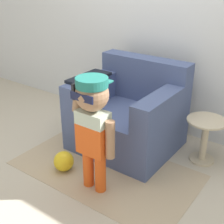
{
  "coord_description": "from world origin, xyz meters",
  "views": [
    {
      "loc": [
        1.63,
        -2.35,
        1.75
      ],
      "look_at": [
        0.13,
        -0.28,
        0.56
      ],
      "focal_mm": 50.0,
      "sensor_mm": 36.0,
      "label": 1
    }
  ],
  "objects": [
    {
      "name": "rug",
      "position": [
        0.13,
        -0.39,
        0.0
      ],
      "size": [
        1.71,
        0.97,
        0.01
      ],
      "color": "tan",
      "rests_on": "ground_plane"
    },
    {
      "name": "wall_back",
      "position": [
        0.0,
        0.74,
        1.3
      ],
      "size": [
        10.0,
        0.05,
        2.6
      ],
      "color": "silver",
      "rests_on": "ground_plane"
    },
    {
      "name": "toy_ball",
      "position": [
        -0.18,
        -0.62,
        0.1
      ],
      "size": [
        0.19,
        0.19,
        0.19
      ],
      "color": "yellow",
      "rests_on": "ground_plane"
    },
    {
      "name": "ground_plane",
      "position": [
        0.0,
        0.0,
        0.0
      ],
      "size": [
        10.0,
        10.0,
        0.0
      ],
      "primitive_type": "plane",
      "color": "#BCB29E"
    },
    {
      "name": "person_child",
      "position": [
        0.22,
        -0.65,
        0.67
      ],
      "size": [
        0.41,
        0.31,
        1.01
      ],
      "color": "#E05119",
      "rests_on": "ground_plane"
    },
    {
      "name": "armchair",
      "position": [
        0.05,
        0.14,
        0.34
      ],
      "size": [
        1.02,
        0.89,
        0.9
      ],
      "color": "#475684",
      "rests_on": "ground_plane"
    },
    {
      "name": "side_table",
      "position": [
        0.81,
        0.3,
        0.27
      ],
      "size": [
        0.38,
        0.38,
        0.45
      ],
      "color": "beige",
      "rests_on": "ground_plane"
    }
  ]
}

